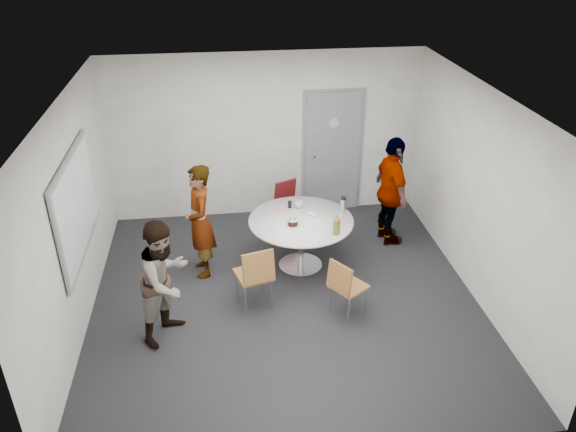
{
  "coord_description": "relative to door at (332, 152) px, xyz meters",
  "views": [
    {
      "loc": [
        -0.74,
        -5.97,
        4.52
      ],
      "look_at": [
        0.07,
        0.25,
        1.11
      ],
      "focal_mm": 35.0,
      "sensor_mm": 36.0,
      "label": 1
    }
  ],
  "objects": [
    {
      "name": "chair_near_left",
      "position": [
        -1.49,
        -2.63,
        -0.48
      ],
      "size": [
        0.53,
        0.56,
        0.9
      ],
      "rotation": [
        0.0,
        0.0,
        0.26
      ],
      "color": "olive",
      "rests_on": "floor"
    },
    {
      "name": "chair_far",
      "position": [
        -0.81,
        -0.63,
        -0.53
      ],
      "size": [
        0.52,
        0.54,
        0.82
      ],
      "rotation": [
        0.0,
        0.0,
        3.56
      ],
      "color": "maroon",
      "rests_on": "floor"
    },
    {
      "name": "person_right",
      "position": [
        0.66,
        -1.2,
        -0.18
      ],
      "size": [
        0.52,
        1.03,
        1.7
      ],
      "primitive_type": "imported",
      "rotation": [
        0.0,
        0.0,
        1.68
      ],
      "color": "black",
      "rests_on": "floor"
    },
    {
      "name": "wall_right",
      "position": [
        1.4,
        -2.48,
        0.32
      ],
      "size": [
        0.0,
        5.0,
        5.0
      ],
      "primitive_type": "plane",
      "rotation": [
        1.57,
        0.0,
        -1.57
      ],
      "color": "beige",
      "rests_on": "floor"
    },
    {
      "name": "whiteboard",
      "position": [
        -3.56,
        -2.28,
        0.42
      ],
      "size": [
        0.04,
        1.9,
        1.25
      ],
      "color": "gray",
      "rests_on": "wall_left"
    },
    {
      "name": "floor",
      "position": [
        -1.1,
        -2.48,
        -1.03
      ],
      "size": [
        5.0,
        5.0,
        0.0
      ],
      "primitive_type": "plane",
      "color": "black",
      "rests_on": "ground"
    },
    {
      "name": "chair_near_right",
      "position": [
        -0.41,
        -2.93,
        -0.54
      ],
      "size": [
        0.56,
        0.55,
        0.81
      ],
      "rotation": [
        0.0,
        0.0,
        -0.97
      ],
      "color": "olive",
      "rests_on": "floor"
    },
    {
      "name": "table",
      "position": [
        -0.76,
        -1.73,
        -0.37
      ],
      "size": [
        1.46,
        1.46,
        1.05
      ],
      "color": "white",
      "rests_on": "floor"
    },
    {
      "name": "person_left",
      "position": [
        -2.56,
        -2.97,
        -0.26
      ],
      "size": [
        0.91,
        0.94,
        1.53
      ],
      "primitive_type": "imported",
      "rotation": [
        0.0,
        0.0,
        0.95
      ],
      "color": "white",
      "rests_on": "floor"
    },
    {
      "name": "person_main",
      "position": [
        -2.17,
        -1.7,
        -0.21
      ],
      "size": [
        0.48,
        0.65,
        1.62
      ],
      "primitive_type": "imported",
      "rotation": [
        0.0,
        0.0,
        -1.41
      ],
      "color": "#A5C6EA",
      "rests_on": "floor"
    },
    {
      "name": "wall_left",
      "position": [
        -3.6,
        -2.48,
        0.32
      ],
      "size": [
        0.0,
        5.0,
        5.0
      ],
      "primitive_type": "plane",
      "rotation": [
        1.57,
        0.0,
        1.57
      ],
      "color": "beige",
      "rests_on": "floor"
    },
    {
      "name": "ceiling",
      "position": [
        -1.1,
        -2.48,
        1.67
      ],
      "size": [
        5.0,
        5.0,
        0.0
      ],
      "primitive_type": "plane",
      "rotation": [
        3.14,
        0.0,
        0.0
      ],
      "color": "silver",
      "rests_on": "wall_back"
    },
    {
      "name": "door",
      "position": [
        0.0,
        0.0,
        0.0
      ],
      "size": [
        1.02,
        0.17,
        2.12
      ],
      "color": "slate",
      "rests_on": "wall_back"
    },
    {
      "name": "wall_front",
      "position": [
        -1.1,
        -4.98,
        0.32
      ],
      "size": [
        5.0,
        0.0,
        5.0
      ],
      "primitive_type": "plane",
      "rotation": [
        -1.57,
        0.0,
        0.0
      ],
      "color": "beige",
      "rests_on": "floor"
    },
    {
      "name": "wall_back",
      "position": [
        -1.1,
        0.02,
        0.32
      ],
      "size": [
        5.0,
        0.0,
        5.0
      ],
      "primitive_type": "plane",
      "rotation": [
        1.57,
        0.0,
        0.0
      ],
      "color": "beige",
      "rests_on": "floor"
    }
  ]
}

